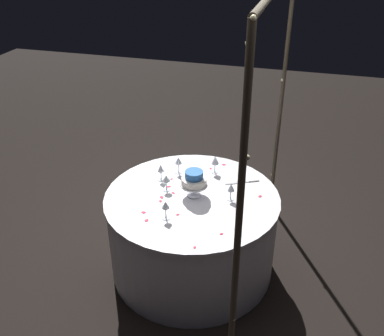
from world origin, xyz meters
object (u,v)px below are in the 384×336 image
(wine_glass_5, at_px, (215,161))
(wine_glass_3, at_px, (178,161))
(wine_glass_0, at_px, (166,206))
(cake_knife, at_px, (244,182))
(main_table, at_px, (192,232))
(decorative_arch, at_px, (270,107))
(wine_glass_1, at_px, (166,179))
(tiered_cake, at_px, (194,180))
(wine_glass_2, at_px, (161,169))
(wine_glass_4, at_px, (231,188))

(wine_glass_5, bearing_deg, wine_glass_3, -73.90)
(wine_glass_0, xyz_separation_m, cake_knife, (-0.66, 0.47, -0.11))
(main_table, bearing_deg, wine_glass_5, 167.56)
(decorative_arch, distance_m, wine_glass_1, 1.05)
(tiered_cake, relative_size, wine_glass_2, 1.48)
(wine_glass_0, distance_m, wine_glass_2, 0.55)
(main_table, height_order, wine_glass_4, wine_glass_4)
(wine_glass_2, relative_size, wine_glass_3, 0.98)
(wine_glass_3, height_order, cake_knife, wine_glass_3)
(wine_glass_1, distance_m, cake_knife, 0.66)
(wine_glass_2, distance_m, wine_glass_4, 0.63)
(decorative_arch, xyz_separation_m, wine_glass_0, (0.34, -0.65, -0.70))
(tiered_cake, distance_m, wine_glass_3, 0.38)
(wine_glass_2, height_order, cake_knife, wine_glass_2)
(tiered_cake, relative_size, wine_glass_1, 1.60)
(decorative_arch, distance_m, wine_glass_4, 0.75)
(wine_glass_0, height_order, wine_glass_4, wine_glass_0)
(wine_glass_2, bearing_deg, wine_glass_4, 78.47)
(main_table, bearing_deg, cake_knife, 131.29)
(decorative_arch, bearing_deg, wine_glass_2, -100.84)
(decorative_arch, relative_size, wine_glass_3, 15.36)
(wine_glass_3, height_order, wine_glass_5, wine_glass_5)
(wine_glass_0, relative_size, wine_glass_5, 0.94)
(decorative_arch, distance_m, wine_glass_2, 1.13)
(wine_glass_5, height_order, cake_knife, wine_glass_5)
(cake_knife, bearing_deg, wine_glass_3, -90.17)
(main_table, xyz_separation_m, wine_glass_5, (-0.41, 0.09, 0.48))
(wine_glass_1, relative_size, wine_glass_2, 0.93)
(cake_knife, bearing_deg, wine_glass_5, -107.95)
(tiered_cake, distance_m, wine_glass_4, 0.29)
(wine_glass_0, height_order, wine_glass_2, wine_glass_0)
(wine_glass_1, relative_size, wine_glass_5, 0.86)
(tiered_cake, xyz_separation_m, wine_glass_2, (-0.15, -0.33, -0.04))
(wine_glass_0, bearing_deg, wine_glass_5, 165.58)
(decorative_arch, bearing_deg, wine_glass_5, -131.85)
(wine_glass_1, xyz_separation_m, cake_knife, (-0.29, 0.59, -0.10))
(main_table, relative_size, cake_knife, 5.14)
(decorative_arch, relative_size, wine_glass_0, 15.46)
(wine_glass_2, relative_size, wine_glass_4, 1.05)
(decorative_arch, relative_size, wine_glass_2, 15.63)
(tiered_cake, relative_size, wine_glass_3, 1.46)
(wine_glass_4, bearing_deg, tiered_cake, -84.69)
(main_table, distance_m, wine_glass_4, 0.56)
(wine_glass_2, bearing_deg, tiered_cake, 65.03)
(decorative_arch, height_order, main_table, decorative_arch)
(wine_glass_0, height_order, wine_glass_5, wine_glass_5)
(tiered_cake, height_order, wine_glass_2, tiered_cake)
(wine_glass_1, height_order, wine_glass_2, wine_glass_2)
(wine_glass_2, distance_m, wine_glass_5, 0.47)
(wine_glass_0, bearing_deg, cake_knife, 144.74)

